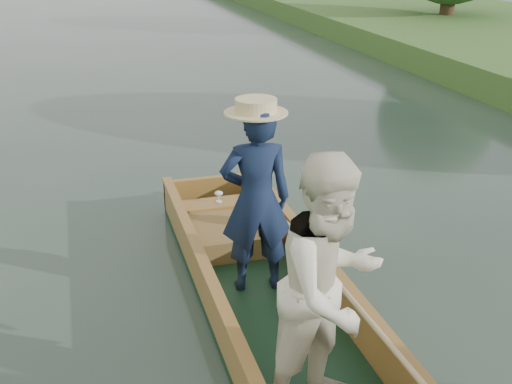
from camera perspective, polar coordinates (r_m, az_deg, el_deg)
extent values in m
plane|color=#283D30|center=(5.45, 1.78, -11.62)|extent=(120.00, 120.00, 0.00)
cube|color=black|center=(5.43, 1.79, -11.27)|extent=(1.10, 5.00, 0.08)
cube|color=#A16F31|center=(5.21, -3.62, -10.28)|extent=(0.08, 5.00, 0.32)
cube|color=#A16F31|center=(5.48, 6.96, -8.63)|extent=(0.08, 5.00, 0.32)
cube|color=#A16F31|center=(7.45, -3.96, 0.19)|extent=(1.10, 0.08, 0.32)
cube|color=#A16F31|center=(5.12, -3.67, -8.58)|extent=(0.10, 5.00, 0.04)
cube|color=#A16F31|center=(5.39, 7.05, -6.99)|extent=(0.10, 5.00, 0.04)
cube|color=#A16F31|center=(6.92, -2.98, -1.03)|extent=(0.94, 0.30, 0.05)
imported|color=#121E3A|center=(5.43, 0.00, -0.72)|extent=(0.65, 0.47, 1.67)
cylinder|color=beige|center=(5.17, -0.01, 7.44)|extent=(0.52, 0.52, 0.12)
imported|color=#F3ECCE|center=(4.05, 6.67, -8.62)|extent=(1.07, 0.98, 1.78)
cube|color=#915B2E|center=(6.52, -2.79, -3.65)|extent=(0.85, 0.90, 0.22)
sphere|color=#A38856|center=(6.40, -0.14, -1.94)|extent=(0.20, 0.20, 0.20)
sphere|color=#A38856|center=(6.33, -0.12, -0.73)|extent=(0.15, 0.15, 0.15)
sphere|color=#A38856|center=(6.29, -0.61, -0.23)|extent=(0.06, 0.06, 0.06)
sphere|color=#A38856|center=(6.32, 0.36, -0.12)|extent=(0.06, 0.06, 0.06)
sphere|color=#A38856|center=(6.28, 0.03, -1.06)|extent=(0.06, 0.06, 0.06)
sphere|color=#A38856|center=(6.35, -0.89, -1.86)|extent=(0.07, 0.07, 0.07)
sphere|color=#A38856|center=(6.39, 0.69, -1.67)|extent=(0.07, 0.07, 0.07)
sphere|color=#A38856|center=(6.40, -0.51, -2.81)|extent=(0.08, 0.08, 0.08)
sphere|color=#A38856|center=(6.42, 0.37, -2.70)|extent=(0.08, 0.08, 0.08)
cylinder|color=silver|center=(6.90, -3.32, -0.84)|extent=(0.07, 0.07, 0.01)
cylinder|color=silver|center=(6.89, -3.32, -0.54)|extent=(0.01, 0.01, 0.08)
ellipsoid|color=silver|center=(6.87, -3.33, -0.11)|extent=(0.09, 0.09, 0.05)
cylinder|color=tan|center=(5.00, 8.12, -9.02)|extent=(0.04, 3.92, 0.18)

